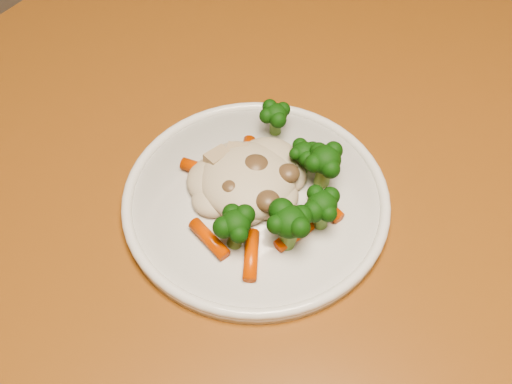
{
  "coord_description": "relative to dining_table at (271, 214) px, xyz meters",
  "views": [
    {
      "loc": [
        0.01,
        -0.08,
        1.23
      ],
      "look_at": [
        0.19,
        0.23,
        0.77
      ],
      "focal_mm": 45.0,
      "sensor_mm": 36.0,
      "label": 1
    }
  ],
  "objects": [
    {
      "name": "plate",
      "position": [
        -0.05,
        -0.04,
        0.1
      ],
      "size": [
        0.25,
        0.25,
        0.01
      ],
      "primitive_type": "cylinder",
      "color": "white",
      "rests_on": "dining_table"
    },
    {
      "name": "meal",
      "position": [
        -0.03,
        -0.05,
        0.13
      ],
      "size": [
        0.16,
        0.16,
        0.04
      ],
      "color": "beige",
      "rests_on": "plate"
    },
    {
      "name": "dining_table",
      "position": [
        0.0,
        0.0,
        0.0
      ],
      "size": [
        1.41,
        1.2,
        0.75
      ],
      "rotation": [
        0.0,
        0.0,
        0.4
      ],
      "color": "#955622",
      "rests_on": "ground"
    }
  ]
}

